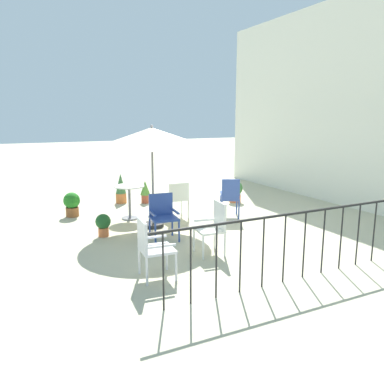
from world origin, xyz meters
name	(u,v)px	position (x,y,z in m)	size (l,w,h in m)	color
ground_plane	(203,224)	(0.00, 0.00, 0.00)	(60.00, 60.00, 0.00)	#BCB594
villa_facade	(353,103)	(0.00, 4.35, 2.68)	(10.65, 0.30, 5.36)	white
terrace_railing	(305,233)	(3.15, 0.00, 0.68)	(0.03, 4.80, 1.01)	black
patio_umbrella_0	(152,138)	(-0.32, -1.04, 1.91)	(2.33, 2.33, 2.18)	#2D2D2D
cafe_table_0	(129,196)	(-1.18, -1.30, 0.54)	(0.70, 0.70, 0.78)	silver
patio_chair_0	(230,196)	(-0.22, 0.83, 0.53)	(0.63, 0.61, 0.94)	#344D95
patio_chair_1	(151,245)	(2.20, -2.02, 0.51)	(0.51, 0.51, 0.90)	silver
patio_chair_2	(163,214)	(0.55, -1.17, 0.50)	(0.51, 0.54, 0.88)	#2B4593
patio_chair_3	(177,197)	(-0.72, -0.30, 0.51)	(0.49, 0.52, 0.86)	white
patio_chair_4	(214,225)	(1.68, -0.68, 0.52)	(0.52, 0.48, 0.91)	white
potted_plant_0	(145,191)	(-2.60, -0.42, 0.34)	(0.28, 0.28, 0.62)	#A64A33
potted_plant_1	(72,203)	(-2.00, -2.47, 0.31)	(0.39, 0.39, 0.58)	brown
potted_plant_2	(121,189)	(-2.89, -1.02, 0.40)	(0.29, 0.29, 0.82)	#CF7039
potted_plant_3	(235,191)	(-1.60, 1.86, 0.32)	(0.41, 0.41, 0.60)	#CE6A3A
potted_plant_4	(103,224)	(-0.12, -2.17, 0.26)	(0.30, 0.30, 0.46)	#CF6B3B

